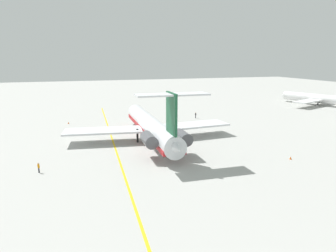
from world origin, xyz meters
name	(u,v)px	position (x,y,z in m)	size (l,w,h in m)	color
ground	(106,141)	(0.00, 0.00, 0.00)	(365.28, 365.28, 0.00)	#ADADA8
main_jetliner	(152,126)	(3.24, 9.28, 3.29)	(41.37, 36.79, 12.06)	silver
airliner_far_left	(316,98)	(-27.72, 82.01, 2.55)	(28.12, 28.26, 8.67)	white
ground_crew_near_nose	(196,115)	(-17.69, 28.34, 1.10)	(0.28, 0.44, 1.73)	black
ground_crew_near_tail	(39,166)	(15.74, -12.29, 1.05)	(0.28, 0.35, 1.65)	black
safety_cone_nose	(69,123)	(-20.88, -7.66, 0.28)	(0.40, 0.40, 0.55)	#EA590F
safety_cone_wingtip	(291,158)	(22.43, 29.53, 0.28)	(0.40, 0.40, 0.55)	#EA590F
taxiway_centreline	(113,143)	(2.08, 1.22, 0.00)	(94.76, 0.36, 0.01)	gold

